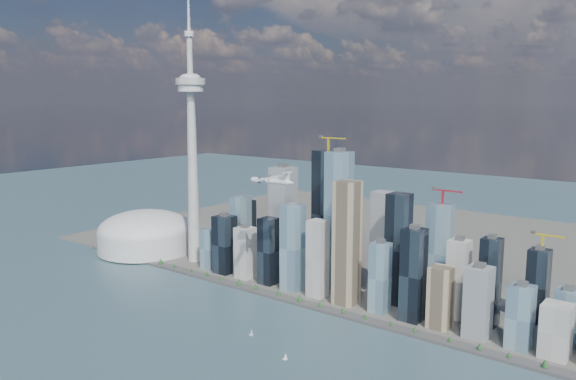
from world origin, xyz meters
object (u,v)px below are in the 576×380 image
Objects in this scene: airplane at (271,180)px; sailboat_west at (251,333)px; dome_stadium at (146,234)px; sailboat_east at (285,357)px; needle_tower at (192,144)px.

sailboat_west is (54.62, -109.90, -195.17)m from airplane.
airplane is 7.84× the size of sailboat_west.
dome_stadium reaches higher than sailboat_west.
sailboat_west is 1.06× the size of sailboat_east.
airplane is at bearing -10.91° from dome_stadium.
needle_tower is 521.75m from sailboat_east.
airplane is (411.70, -79.36, 159.01)m from dome_stadium.
dome_stadium is at bearing -175.91° from needle_tower.
dome_stadium is (-140.00, -10.00, -196.40)m from needle_tower.
sailboat_east is at bearing -13.68° from sailboat_west.
needle_tower reaches higher than sailboat_east.
needle_tower is 57.18× the size of sailboat_east.
sailboat_east is (547.67, -217.72, -36.35)m from dome_stadium.
sailboat_east is at bearing -21.68° from dome_stadium.
sailboat_west is (326.32, -199.25, -232.56)m from needle_tower.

